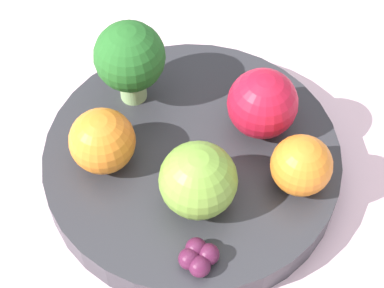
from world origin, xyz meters
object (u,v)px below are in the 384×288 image
orange_front (102,141)px  apple_green (263,104)px  grape_cluster (198,257)px  bowl (192,161)px  orange_back (301,165)px  broccoli (130,59)px  apple_red (198,180)px

orange_front → apple_green: bearing=1.7°
orange_front → grape_cluster: size_ratio=1.72×
bowl → grape_cluster: bearing=-101.2°
orange_front → grape_cluster: bearing=-64.3°
orange_front → orange_back: orange_front is taller
apple_green → orange_back: size_ratio=1.21×
bowl → orange_back: orange_back is taller
broccoli → grape_cluster: bearing=-84.6°
bowl → orange_front: orange_front is taller
apple_red → apple_green: size_ratio=1.02×
apple_red → orange_back: bearing=-1.7°
bowl → orange_front: bearing=172.9°
broccoli → grape_cluster: (0.01, -0.16, -0.04)m
orange_back → bowl: bearing=146.6°
bowl → broccoli: (-0.03, 0.07, 0.06)m
bowl → grape_cluster: (-0.02, -0.09, 0.02)m
bowl → orange_back: 0.09m
bowl → orange_front: size_ratio=4.66×
grape_cluster → broccoli: bearing=95.4°
orange_back → grape_cluster: bearing=-152.9°
broccoli → apple_green: size_ratio=1.36×
broccoli → orange_front: bearing=-119.7°
apple_green → orange_back: 0.06m
apple_red → orange_front: size_ratio=1.13×
broccoli → grape_cluster: 0.16m
apple_red → grape_cluster: bearing=-103.9°
apple_green → orange_back: bearing=-78.9°
orange_front → broccoli: bearing=60.3°
orange_back → grape_cluster: 0.10m
apple_red → orange_back: (0.08, -0.00, -0.01)m
broccoli → apple_red: bearing=-76.4°
apple_red → bowl: bearing=81.7°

